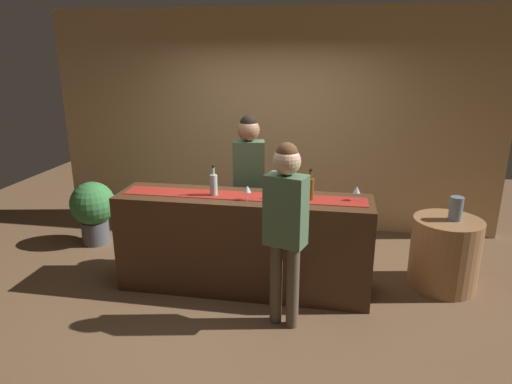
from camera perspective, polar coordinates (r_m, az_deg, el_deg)
ground_plane at (r=4.81m, az=-1.54°, el=-11.89°), size 10.00×10.00×0.00m
back_wall at (r=6.14m, az=1.95°, el=8.86°), size 6.00×0.12×2.90m
bar_counter at (r=4.59m, az=-1.59°, el=-6.46°), size 2.52×0.60×0.99m
counter_runner_cloth at (r=4.41m, az=-1.64°, el=-0.50°), size 2.39×0.28×0.01m
wine_bottle_amber at (r=4.30m, az=6.86°, el=0.46°), size 0.07×0.07×0.30m
wine_bottle_clear at (r=4.42m, az=-5.38°, el=0.97°), size 0.07×0.07×0.30m
wine_glass_near_customer at (r=4.35m, az=12.61°, el=0.23°), size 0.07×0.07×0.14m
wine_glass_mid_counter at (r=4.26m, az=-1.10°, el=0.32°), size 0.07×0.07×0.14m
wine_glass_far_end at (r=4.29m, az=2.35°, el=0.43°), size 0.07×0.07×0.14m
bartender at (r=4.95m, az=-0.92°, el=2.24°), size 0.37×0.26×1.71m
customer_sipping at (r=3.78m, az=3.77°, el=-3.23°), size 0.38×0.29×1.65m
round_side_table at (r=5.04m, az=22.72°, el=-7.17°), size 0.68×0.68×0.74m
vase_on_side_table at (r=4.89m, az=23.96°, el=-1.92°), size 0.13×0.13×0.24m
potted_plant_tall at (r=6.03m, az=-19.89°, el=-1.96°), size 0.55×0.55×0.80m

